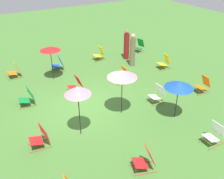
# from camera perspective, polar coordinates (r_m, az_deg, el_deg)

# --- Properties ---
(ground_plane) EXTENTS (40.00, 40.00, 0.00)m
(ground_plane) POSITION_cam_1_polar(r_m,az_deg,el_deg) (11.19, -5.32, -3.77)
(ground_plane) COLOR #477A33
(deckchair_0) EXTENTS (0.49, 0.77, 0.83)m
(deckchair_0) POSITION_cam_1_polar(r_m,az_deg,el_deg) (15.69, -2.82, 8.03)
(deckchair_0) COLOR olive
(deckchair_0) RESTS_ON ground
(deckchair_1) EXTENTS (0.56, 0.81, 0.83)m
(deckchair_1) POSITION_cam_1_polar(r_m,az_deg,el_deg) (11.64, -18.49, -1.74)
(deckchair_1) COLOR olive
(deckchair_1) RESTS_ON ground
(deckchair_2) EXTENTS (0.58, 0.82, 0.83)m
(deckchair_2) POSITION_cam_1_polar(r_m,az_deg,el_deg) (14.80, 11.73, 6.05)
(deckchair_2) COLOR olive
(deckchair_2) RESTS_ON ground
(deckchair_3) EXTENTS (0.50, 0.77, 0.83)m
(deckchair_3) POSITION_cam_1_polar(r_m,az_deg,el_deg) (9.73, 22.04, -9.26)
(deckchair_3) COLOR olive
(deckchair_3) RESTS_ON ground
(deckchair_4) EXTENTS (0.48, 0.76, 0.83)m
(deckchair_4) POSITION_cam_1_polar(r_m,az_deg,el_deg) (14.41, -21.03, 3.97)
(deckchair_4) COLOR olive
(deckchair_4) RESTS_ON ground
(deckchair_5) EXTENTS (0.51, 0.78, 0.83)m
(deckchair_5) POSITION_cam_1_polar(r_m,az_deg,el_deg) (12.18, -8.12, 1.07)
(deckchair_5) COLOR olive
(deckchair_5) RESTS_ON ground
(deckchair_6) EXTENTS (0.68, 0.87, 0.83)m
(deckchair_6) POSITION_cam_1_polar(r_m,az_deg,el_deg) (17.11, 6.14, 9.75)
(deckchair_6) COLOR olive
(deckchair_6) RESTS_ON ground
(deckchair_8) EXTENTS (0.56, 0.81, 0.83)m
(deckchair_8) POSITION_cam_1_polar(r_m,az_deg,el_deg) (12.82, 19.78, 1.01)
(deckchair_8) COLOR olive
(deckchair_8) RESTS_ON ground
(deckchair_9) EXTENTS (0.49, 0.77, 0.83)m
(deckchair_9) POSITION_cam_1_polar(r_m,az_deg,el_deg) (13.01, 2.41, 3.30)
(deckchair_9) COLOR olive
(deckchair_9) RESTS_ON ground
(deckchair_11) EXTENTS (0.63, 0.85, 0.83)m
(deckchair_11) POSITION_cam_1_polar(r_m,az_deg,el_deg) (14.55, -12.01, 5.60)
(deckchair_11) COLOR olive
(deckchair_11) RESTS_ON ground
(deckchair_12) EXTENTS (0.50, 0.77, 0.83)m
(deckchair_12) POSITION_cam_1_polar(r_m,az_deg,el_deg) (11.47, 10.18, -1.06)
(deckchair_12) COLOR olive
(deckchair_12) RESTS_ON ground
(deckchair_13) EXTENTS (0.68, 0.87, 0.83)m
(deckchair_13) POSITION_cam_1_polar(r_m,az_deg,el_deg) (8.19, 7.41, -15.39)
(deckchair_13) COLOR olive
(deckchair_13) RESTS_ON ground
(deckchair_14) EXTENTS (0.54, 0.80, 0.83)m
(deckchair_14) POSITION_cam_1_polar(r_m,az_deg,el_deg) (9.25, -15.86, -10.28)
(deckchair_14) COLOR olive
(deckchair_14) RESTS_ON ground
(umbrella_0) EXTENTS (1.13, 1.13, 1.63)m
(umbrella_0) POSITION_cam_1_polar(r_m,az_deg,el_deg) (10.03, 14.87, 1.04)
(umbrella_0) COLOR black
(umbrella_0) RESTS_ON ground
(umbrella_1) EXTENTS (1.18, 1.18, 1.96)m
(umbrella_1) POSITION_cam_1_polar(r_m,az_deg,el_deg) (9.82, 2.32, 3.52)
(umbrella_1) COLOR black
(umbrella_1) RESTS_ON ground
(umbrella_2) EXTENTS (0.93, 0.93, 2.02)m
(umbrella_2) POSITION_cam_1_polar(r_m,az_deg,el_deg) (8.65, -7.75, -0.24)
(umbrella_2) COLOR black
(umbrella_2) RESTS_ON ground
(umbrella_3) EXTENTS (1.03, 1.03, 1.81)m
(umbrella_3) POSITION_cam_1_polar(r_m,az_deg,el_deg) (13.06, -13.78, 8.93)
(umbrella_3) COLOR black
(umbrella_3) RESTS_ON ground
(person_0) EXTENTS (0.44, 0.44, 1.91)m
(person_0) POSITION_cam_1_polar(r_m,az_deg,el_deg) (14.68, 4.63, 8.67)
(person_0) COLOR #72664C
(person_0) RESTS_ON ground
(person_1) EXTENTS (0.44, 0.44, 1.80)m
(person_1) POSITION_cam_1_polar(r_m,az_deg,el_deg) (15.67, 3.28, 9.83)
(person_1) COLOR maroon
(person_1) RESTS_ON ground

